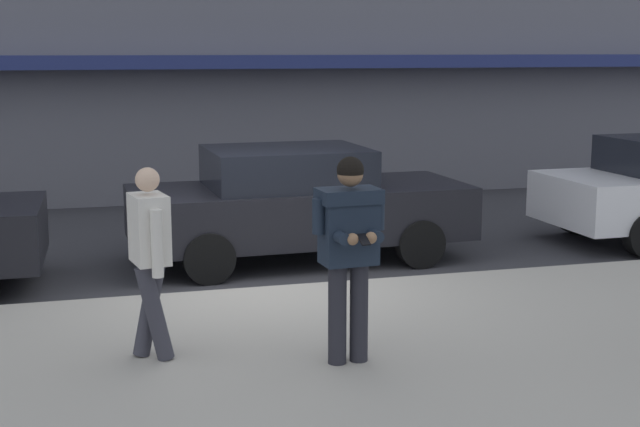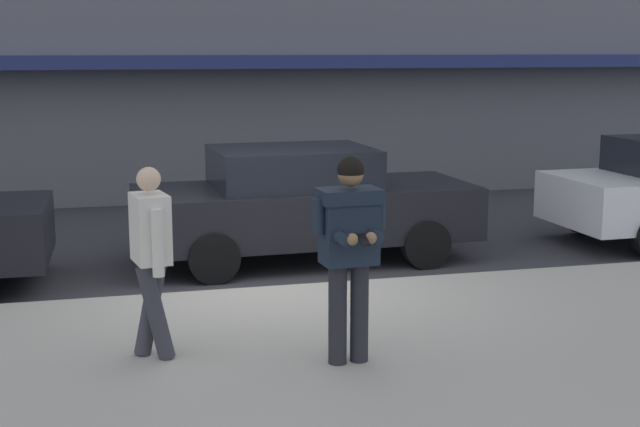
% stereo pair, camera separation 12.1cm
% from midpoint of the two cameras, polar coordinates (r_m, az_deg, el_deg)
% --- Properties ---
extents(ground_plane, '(80.00, 80.00, 0.00)m').
position_cam_midpoint_polar(ground_plane, '(10.52, -3.06, -5.11)').
color(ground_plane, '#333338').
extents(sidewalk, '(32.00, 5.30, 0.14)m').
position_cam_midpoint_polar(sidewalk, '(8.17, 7.94, -9.34)').
color(sidewalk, '#A8A399').
rests_on(sidewalk, ground).
extents(curb_paint_line, '(28.00, 0.12, 0.01)m').
position_cam_midpoint_polar(curb_paint_line, '(10.80, 2.11, -4.68)').
color(curb_paint_line, silver).
rests_on(curb_paint_line, ground).
extents(parked_sedan_mid, '(4.55, 2.03, 1.54)m').
position_cam_midpoint_polar(parked_sedan_mid, '(11.95, -0.84, 0.68)').
color(parked_sedan_mid, black).
rests_on(parked_sedan_mid, ground).
extents(man_texting_on_phone, '(0.65, 0.60, 1.81)m').
position_cam_midpoint_polar(man_texting_on_phone, '(7.56, 2.35, -1.55)').
color(man_texting_on_phone, '#23232B').
rests_on(man_texting_on_phone, sidewalk).
extents(pedestrian_in_light_coat, '(0.38, 0.59, 1.70)m').
position_cam_midpoint_polar(pedestrian_in_light_coat, '(7.86, -10.33, -2.33)').
color(pedestrian_in_light_coat, '#33333D').
rests_on(pedestrian_in_light_coat, sidewalk).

